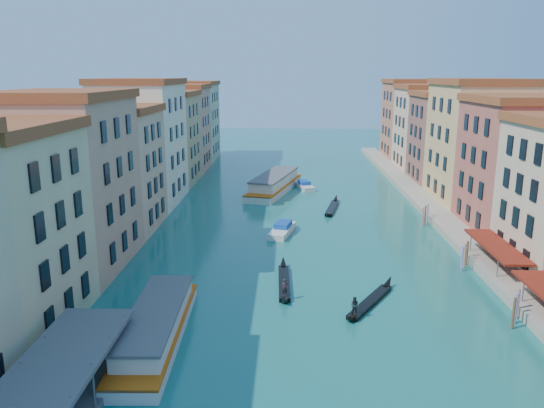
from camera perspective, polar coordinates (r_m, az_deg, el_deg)
The scene contains 13 objects.
left_bank_palazzos at distance 87.19m, azimuth -14.87°, elevation 5.45°, with size 12.80×128.40×21.00m.
right_bank_palazzos at distance 89.55m, azimuth 22.21°, elevation 5.12°, with size 12.80×128.40×21.00m.
quay at distance 88.82m, azimuth 16.83°, elevation -0.60°, with size 4.00×140.00×1.00m, color #A39883.
vaporetto_stop at distance 39.13m, azimuth -21.90°, elevation -18.45°, with size 5.40×16.40×3.65m.
mooring_poles_right at distance 55.01m, azimuth 23.60°, elevation -9.16°, with size 1.44×54.24×3.20m.
mooring_poles_left at distance 40.21m, azimuth -25.32°, elevation -18.11°, with size 0.24×8.24×3.20m.
vaporetto_near at distance 46.44m, azimuth -12.33°, elevation -12.66°, with size 4.71×18.56×2.74m.
vaporetto_far at distance 100.56m, azimuth 0.29°, elevation 2.23°, with size 10.59×23.02×3.34m.
gondola_fore at distance 56.58m, azimuth 1.30°, elevation -8.28°, with size 1.36×12.11×2.42m.
gondola_right at distance 52.77m, azimuth 10.42°, elevation -10.18°, with size 6.70×10.36×2.31m.
gondola_far at distance 88.02m, azimuth 6.50°, elevation -0.30°, with size 3.49×12.62×1.80m.
motorboat_mid at distance 74.07m, azimuth 1.11°, elevation -2.73°, with size 4.01×7.81×1.55m.
motorboat_far at distance 103.42m, azimuth 3.54°, elevation 1.99°, with size 3.92×7.31×1.45m.
Camera 1 is at (-1.26, -18.06, 21.68)m, focal length 35.00 mm.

